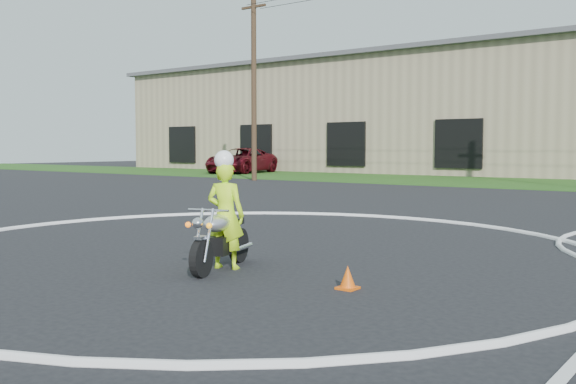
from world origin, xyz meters
The scene contains 6 objects.
ground centered at (0.00, 0.00, 0.00)m, with size 120.00×120.00×0.00m, color black.
course_markings centered at (2.17, 4.35, 0.01)m, with size 19.05×19.05×0.12m.
primary_motorcycle centered at (0.87, 1.38, 0.46)m, with size 0.74×1.73×0.94m.
rider_primary_grp centered at (0.86, 1.51, 0.84)m, with size 0.66×0.53×1.74m.
pickup_grp centered at (-22.03, 27.99, 0.87)m, with size 4.10×6.69×1.73m.
warehouse centered at (-18.00, 39.99, 4.16)m, with size 41.00×17.00×8.30m.
Camera 1 is at (7.23, -5.40, 1.78)m, focal length 40.00 mm.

